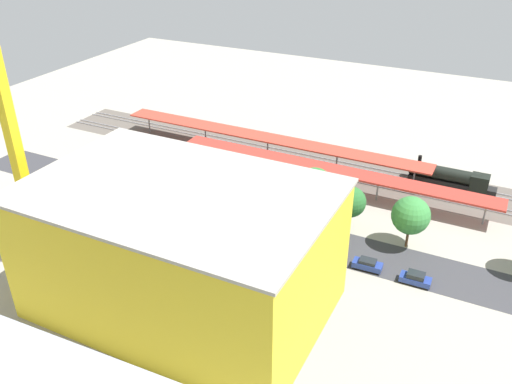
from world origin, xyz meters
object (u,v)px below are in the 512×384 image
Objects in this scene: platform_canopy_near at (330,169)px; parked_car_3 at (278,239)px; street_tree_2 at (314,187)px; traffic_light at (319,235)px; construction_building at (182,251)px; street_tree_5 at (350,202)px; street_tree_0 at (411,215)px; locomotive at (453,178)px; platform_canopy_far at (268,138)px; box_truck_0 at (159,209)px; street_tree_4 at (290,188)px; parked_car_4 at (237,230)px; parked_car_2 at (322,251)px; street_tree_3 at (119,155)px; parked_car_1 at (367,265)px; parked_car_0 at (415,279)px; tower_crane at (7,116)px; box_truck_1 at (203,221)px.

platform_canopy_near is 20.38m from parked_car_3.
street_tree_2 reaches higher than traffic_light.
street_tree_5 is at bearing -116.54° from construction_building.
street_tree_0 is at bearing -131.15° from construction_building.
street_tree_2 is at bearing 49.32° from locomotive.
platform_canopy_far is 7.83× the size of street_tree_0.
street_tree_4 is at bearing -151.41° from box_truck_0.
construction_building reaches higher than parked_car_4.
street_tree_2 is at bearing -61.38° from parked_car_2.
parked_car_2 is 7.16m from parked_car_3.
parked_car_2 is 28.33m from box_truck_0.
street_tree_3 is at bearing 1.53° from street_tree_4.
street_tree_3 reaches higher than parked_car_2.
platform_canopy_far is 30.05m from street_tree_5.
platform_canopy_far reaches higher than parked_car_1.
street_tree_2 is at bearing -178.29° from street_tree_3.
box_truck_0 reaches higher than parked_car_4.
platform_canopy_far is 15.54× the size of parked_car_0.
platform_canopy_far is at bearing 5.58° from locomotive.
street_tree_3 reaches higher than parked_car_4.
street_tree_5 is at bearing -134.15° from parked_car_3.
platform_canopy_near is 21.15m from parked_car_2.
street_tree_5 is at bearing -140.07° from tower_crane.
platform_canopy_far is at bearing -102.33° from box_truck_0.
traffic_light is at bearing 66.01° from locomotive.
locomotive is 37.91m from parked_car_3.
platform_canopy_near is 25.82m from box_truck_1.
parked_car_3 is at bearing 76.56° from street_tree_2.
street_tree_4 is (16.12, -9.32, 4.14)m from parked_car_1.
parked_car_4 is at bearing 105.40° from platform_canopy_far.
street_tree_2 is (4.97, -9.11, 5.31)m from parked_car_2.
street_tree_5 is at bearing -160.96° from box_truck_0.
street_tree_2 is at bearing -4.14° from street_tree_5.
locomotive is 74.85m from tower_crane.
parked_car_2 is 13.40m from street_tree_4.
box_truck_1 is at bearing 1.97° from traffic_light.
platform_canopy_far is 8.43× the size of street_tree_4.
street_tree_5 is at bearing -99.34° from traffic_light.
parked_car_1 is 11.55m from street_tree_5.
street_tree_5 is 1.19× the size of traffic_light.
traffic_light is at bearing 80.66° from street_tree_5.
box_truck_1 reaches higher than parked_car_3.
street_tree_3 is (38.59, 1.15, -1.75)m from street_tree_2.
parked_car_0 reaches higher than parked_car_2.
locomotive is at bearing -98.09° from street_tree_0.
street_tree_2 is 1.18× the size of street_tree_4.
parked_car_1 is 7.00m from parked_car_2.
locomotive is 62.28m from street_tree_3.
tower_crane reaches higher than street_tree_4.
traffic_light is at bearing 177.49° from parked_car_4.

